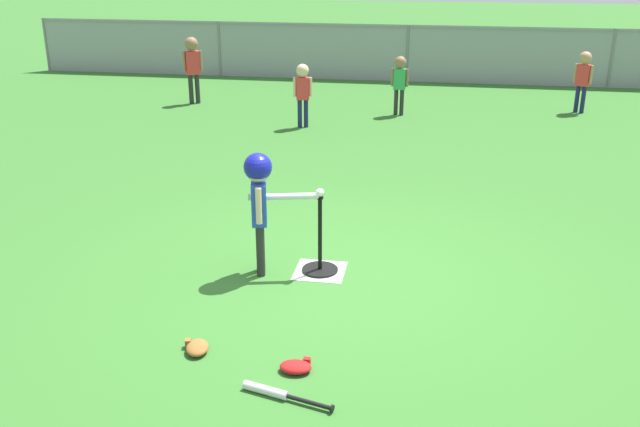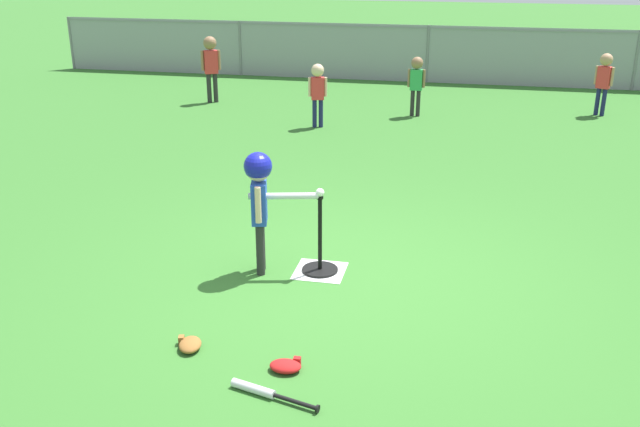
% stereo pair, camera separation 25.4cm
% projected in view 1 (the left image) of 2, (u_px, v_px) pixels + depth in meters
% --- Properties ---
extents(ground_plane, '(60.00, 60.00, 0.00)m').
position_uv_depth(ground_plane, '(350.00, 280.00, 6.14)').
color(ground_plane, '#336B28').
extents(home_plate, '(0.44, 0.44, 0.01)m').
position_uv_depth(home_plate, '(320.00, 271.00, 6.30)').
color(home_plate, white).
rests_on(home_plate, ground_plane).
extents(batting_tee, '(0.32, 0.32, 0.71)m').
position_uv_depth(batting_tee, '(320.00, 259.00, 6.26)').
color(batting_tee, black).
rests_on(batting_tee, ground_plane).
extents(baseball_on_tee, '(0.07, 0.07, 0.07)m').
position_uv_depth(baseball_on_tee, '(320.00, 193.00, 6.03)').
color(baseball_on_tee, white).
rests_on(baseball_on_tee, batting_tee).
extents(batter_child, '(0.62, 0.31, 1.10)m').
position_uv_depth(batter_child, '(260.00, 189.00, 5.98)').
color(batter_child, '#262626').
rests_on(batter_child, ground_plane).
extents(fielder_deep_center, '(0.29, 0.19, 0.98)m').
position_uv_depth(fielder_deep_center, '(400.00, 78.00, 11.67)').
color(fielder_deep_center, '#262626').
rests_on(fielder_deep_center, ground_plane).
extents(fielder_deep_right, '(0.32, 0.23, 1.17)m').
position_uv_depth(fielder_deep_right, '(192.00, 61.00, 12.48)').
color(fielder_deep_right, '#262626').
rests_on(fielder_deep_right, ground_plane).
extents(fielder_deep_left, '(0.29, 0.20, 0.99)m').
position_uv_depth(fielder_deep_left, '(303.00, 87.00, 10.90)').
color(fielder_deep_left, '#191E4C').
rests_on(fielder_deep_left, ground_plane).
extents(fielder_near_right, '(0.28, 0.20, 1.03)m').
position_uv_depth(fielder_near_right, '(583.00, 74.00, 11.83)').
color(fielder_near_right, '#191E4C').
rests_on(fielder_near_right, ground_plane).
extents(spare_bat_silver, '(0.63, 0.22, 0.06)m').
position_uv_depth(spare_bat_silver, '(275.00, 393.00, 4.56)').
color(spare_bat_silver, silver).
rests_on(spare_bat_silver, ground_plane).
extents(glove_by_plate, '(0.22, 0.18, 0.07)m').
position_uv_depth(glove_by_plate, '(296.00, 367.00, 4.82)').
color(glove_by_plate, '#B21919').
rests_on(glove_by_plate, ground_plane).
extents(glove_near_bats, '(0.22, 0.25, 0.07)m').
position_uv_depth(glove_near_bats, '(197.00, 347.00, 5.05)').
color(glove_near_bats, brown).
rests_on(glove_near_bats, ground_plane).
extents(outfield_fence, '(16.06, 0.06, 1.15)m').
position_uv_depth(outfield_fence, '(407.00, 51.00, 14.50)').
color(outfield_fence, slate).
rests_on(outfield_fence, ground_plane).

